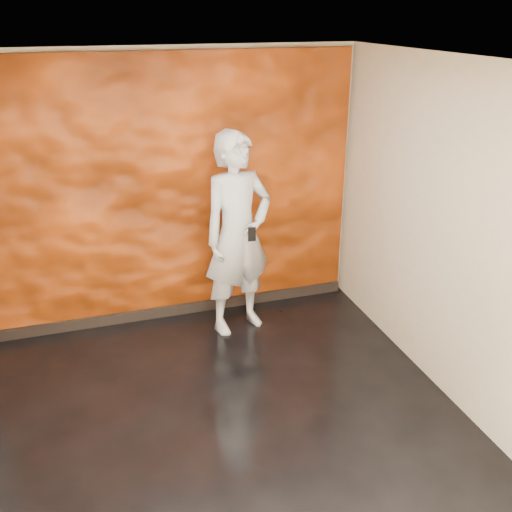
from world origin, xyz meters
name	(u,v)px	position (x,y,z in m)	size (l,w,h in m)	color
room	(214,269)	(0.00, 0.00, 1.40)	(4.02, 4.02, 2.81)	black
feature_wall	(168,194)	(0.00, 1.96, 1.38)	(3.90, 0.06, 2.75)	#C2480F
baseboard	(176,310)	(0.00, 1.92, 0.06)	(3.90, 0.04, 0.12)	black
man	(238,235)	(0.60, 1.49, 1.04)	(0.76, 0.50, 2.08)	#90949E
phone	(252,234)	(0.65, 1.19, 1.15)	(0.07, 0.01, 0.14)	black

